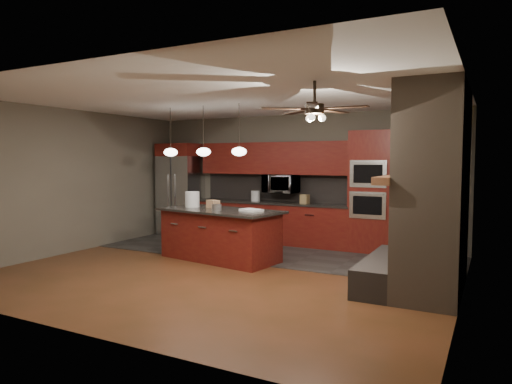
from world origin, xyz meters
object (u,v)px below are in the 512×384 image
Objects in this scene: oven_tower at (371,192)px; paint_can at (217,208)px; refrigerator at (180,190)px; white_bucket at (192,199)px; cardboard_box at (213,204)px; counter_box at (305,199)px; counter_bucket at (256,196)px; kitchen_island at (220,234)px; microwave at (281,184)px; paint_tray at (251,210)px.

paint_can is at bearing -134.85° from oven_tower.
white_bucket is (1.64, -1.81, -0.03)m from refrigerator.
counter_box is (1.14, 1.77, 0.00)m from cardboard_box.
counter_bucket is at bearing 113.81° from cardboard_box.
oven_tower is at bearing 13.80° from counter_box.
white_bucket is (-0.68, 0.11, 0.60)m from kitchen_island.
white_bucket is 1.72× the size of paint_can.
paint_tray is at bearing -80.07° from microwave.
microwave is 2.29m from paint_can.
cardboard_box is at bearing -88.14° from counter_bucket.
oven_tower is at bearing 0.92° from refrigerator.
white_bucket is (-2.94, -1.88, -0.13)m from oven_tower.
oven_tower is 2.58m from counter_bucket.
kitchen_island is at bearing 108.25° from paint_can.
kitchen_island is 2.09m from counter_bucket.
oven_tower is 8.13× the size of white_bucket.
oven_tower reaches higher than counter_box.
counter_bucket reaches higher than kitchen_island.
cardboard_box is (-0.54, -1.87, -0.31)m from microwave.
oven_tower is at bearing -0.16° from counter_bucket.
kitchen_island is at bearing -39.45° from refrigerator.
counter_box is at bearing -9.55° from microwave.
refrigerator is (-4.58, -0.07, -0.09)m from oven_tower.
microwave reaches higher than paint_tray.
counter_bucket is at bearing 179.84° from oven_tower.
counter_bucket reaches higher than cardboard_box.
paint_tray is at bearing 11.94° from cardboard_box.
white_bucket is at bearing -148.86° from cardboard_box.
counter_box is (1.56, 1.84, -0.07)m from white_bucket.
oven_tower is 12.55× the size of counter_box.
white_bucket is 1.92m from counter_bucket.
cardboard_box is at bearing 9.19° from white_bucket.
paint_tray is 1.96× the size of counter_box.
counter_bucket is (-0.32, 1.99, 0.55)m from kitchen_island.
white_bucket is at bearing -116.52° from microwave.
cardboard_box is (-0.33, 0.39, 0.01)m from paint_can.
refrigerator is 3.21m from paint_can.
refrigerator reaches higher than cardboard_box.
refrigerator reaches higher than counter_box.
cardboard_box reaches higher than kitchen_island.
white_bucket reaches higher than counter_box.
oven_tower is 1.98m from microwave.
paint_tray is at bearing -85.06° from counter_box.
refrigerator is 11.61× the size of counter_box.
paint_tray is 1.65× the size of cardboard_box.
kitchen_island is 0.92m from white_bucket.
paint_can is at bearing -23.10° from white_bucket.
oven_tower is at bearing 69.93° from paint_tray.
kitchen_island is 0.80m from paint_tray.
paint_tray is (2.96, -1.89, -0.16)m from refrigerator.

